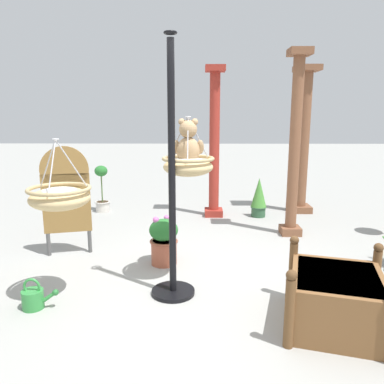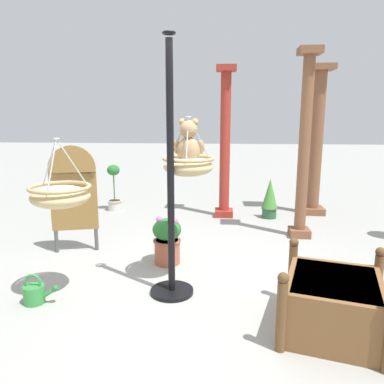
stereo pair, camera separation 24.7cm
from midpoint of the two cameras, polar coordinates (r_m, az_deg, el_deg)
name	(u,v)px [view 1 (the left image)]	position (r m, az deg, el deg)	size (l,w,h in m)	color
ground_plane	(194,285)	(4.15, -1.38, -13.98)	(40.00, 40.00, 0.00)	#9E9E99
display_pole_central	(172,219)	(3.71, -4.90, -4.09)	(0.44, 0.44, 2.52)	black
hanging_basket_with_teddy	(188,165)	(3.84, -2.43, 4.07)	(0.54, 0.54, 0.60)	tan
teddy_bear	(188,145)	(3.84, -2.44, 7.12)	(0.32, 0.29, 0.47)	tan
hanging_basket_left_high	(60,197)	(3.73, -21.24, -0.70)	(0.58, 0.58, 0.66)	tan
greenhouse_pillar_left	(214,146)	(6.61, 2.34, 6.96)	(0.34, 0.34, 2.61)	#9E2D23
greenhouse_pillar_right	(303,144)	(7.16, 15.50, 7.05)	(0.43, 0.43, 2.64)	brown
greenhouse_pillar_far_back	(295,149)	(5.70, 14.10, 6.35)	(0.31, 0.31, 2.70)	brown
wooden_planter_box	(336,298)	(3.51, 19.09, -15.01)	(1.03, 1.10, 0.65)	brown
potted_plant_bushy_green	(72,214)	(6.68, -18.70, -3.19)	(0.43, 0.45, 0.39)	#AD563D
potted_plant_small_succulent	(164,240)	(4.61, -5.83, -7.29)	(0.35, 0.35, 0.60)	#AD563D
potted_plant_conical_shrub	(259,197)	(6.77, 9.08, -0.82)	(0.28, 0.28, 0.70)	#2D5638
potted_plant_trailing_ivy	(102,192)	(7.26, -14.44, 0.06)	(0.29, 0.29, 0.87)	beige
display_sign_board	(66,191)	(5.08, -19.91, 0.11)	(0.59, 0.18, 1.41)	olive
watering_can	(34,298)	(4.01, -24.56, -14.44)	(0.35, 0.20, 0.30)	#338C3F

